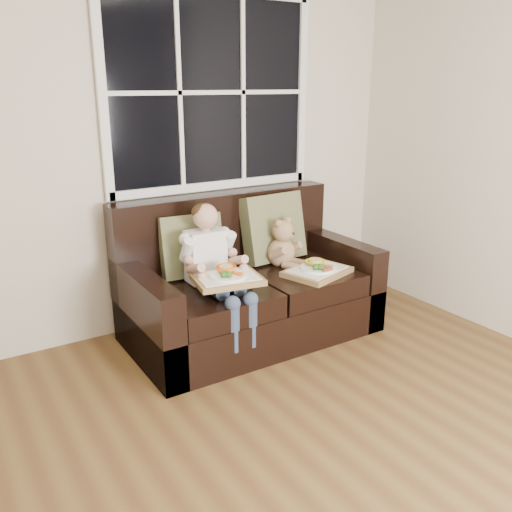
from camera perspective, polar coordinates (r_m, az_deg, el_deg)
room_walls at (r=1.53m, az=15.22°, el=12.77°), size 4.52×5.02×2.71m
window_back at (r=3.97m, az=-4.71°, el=16.79°), size 1.62×0.04×1.37m
loveseat at (r=3.83m, az=-0.98°, el=-3.72°), size 1.70×0.92×0.96m
pillow_left at (r=3.69m, az=-6.82°, el=1.08°), size 0.44×0.24×0.43m
pillow_right at (r=4.00m, az=1.82°, el=3.02°), size 0.51×0.26×0.50m
child at (r=3.48m, az=-4.57°, el=-0.36°), size 0.36×0.59×0.82m
teddy_bear at (r=3.89m, az=2.82°, el=1.02°), size 0.25×0.30×0.37m
tray_left at (r=3.33m, az=-3.03°, el=-2.25°), size 0.45×0.37×0.09m
tray_right at (r=3.76m, az=6.46°, el=-1.48°), size 0.51×0.44×0.10m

